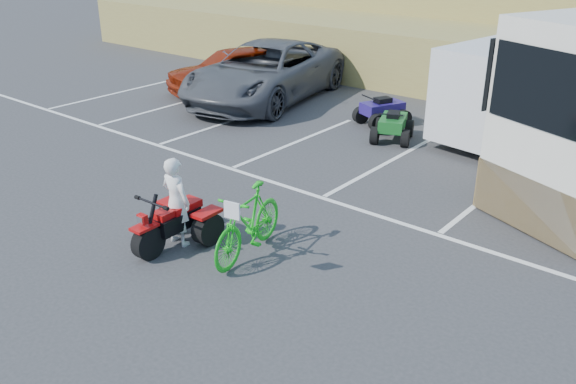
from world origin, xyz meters
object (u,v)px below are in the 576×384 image
Objects in this scene: rider at (176,201)px; quad_atv_blue at (381,125)px; red_trike_atv at (173,246)px; red_car at (233,70)px; grey_pickup at (265,72)px; cargo_trailer at (524,86)px; green_dirt_bike at (248,222)px; quad_atv_green at (392,140)px.

quad_atv_blue is at bearing -85.80° from rider.
red_car reaches higher than red_trike_atv.
red_trike_atv reaches higher than quad_atv_blue.
grey_pickup is 1.16× the size of cargo_trailer.
red_car is (-1.56, 0.11, -0.15)m from grey_pickup.
rider reaches higher than red_car.
green_dirt_bike is 0.45× the size of red_car.
red_car reaches higher than quad_atv_green.
red_car is at bearing -162.93° from cargo_trailer.
quad_atv_green is (0.04, 7.71, 0.00)m from red_trike_atv.
quad_atv_blue is at bearing -148.86° from cargo_trailer.
grey_pickup reaches higher than green_dirt_bike.
quad_atv_green is at bearing 87.87° from red_trike_atv.
quad_atv_blue is (4.44, 0.06, -0.94)m from grey_pickup.
green_dirt_bike is 0.36× the size of cargo_trailer.
red_trike_atv is 11.21m from red_car.
red_trike_atv is 0.97× the size of rider.
red_trike_atv is 8.80m from quad_atv_blue.
quad_atv_blue is at bearing 110.43° from quad_atv_green.
cargo_trailer is 4.23× the size of quad_atv_blue.
rider is 10.07m from grey_pickup.
red_car is at bearing 124.55° from green_dirt_bike.
grey_pickup reaches higher than red_trike_atv.
cargo_trailer is 3.78m from quad_atv_green.
grey_pickup is at bearing 147.66° from quad_atv_green.
green_dirt_bike is 9.64m from cargo_trailer.
red_trike_atv is 1.16× the size of quad_atv_blue.
red_trike_atv is 0.27× the size of cargo_trailer.
grey_pickup is 5.56m from quad_atv_green.
red_trike_atv is 0.35× the size of red_car.
red_car is at bearing 165.19° from grey_pickup.
cargo_trailer is at bearing 22.59° from quad_atv_green.
red_trike_atv is at bearing -60.31° from quad_atv_blue.
red_car is at bearing 126.32° from red_trike_atv.
red_car is 3.35× the size of quad_atv_blue.
grey_pickup reaches higher than quad_atv_green.
rider is (-0.00, 0.15, 0.83)m from red_trike_atv.
red_trike_atv is 10.57m from cargo_trailer.
quad_atv_blue is (-0.91, 8.75, 0.00)m from red_trike_atv.
grey_pickup is (-5.35, 8.69, 0.94)m from red_trike_atv.
green_dirt_bike reaches higher than quad_atv_blue.
quad_atv_green is at bearing 89.37° from green_dirt_bike.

